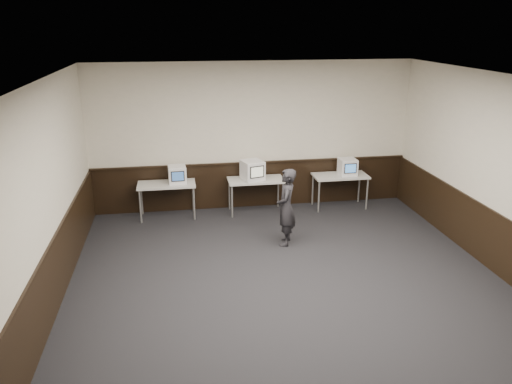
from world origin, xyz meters
TOP-DOWN VIEW (x-y plane):
  - floor at (0.00, 0.00)m, footprint 8.00×8.00m
  - ceiling at (0.00, 0.00)m, footprint 8.00×8.00m
  - back_wall at (0.00, 4.00)m, footprint 7.00×0.00m
  - left_wall at (-3.50, 0.00)m, footprint 0.00×8.00m
  - wainscot_back at (0.00, 3.98)m, footprint 6.98×0.04m
  - wainscot_left at (-3.48, 0.00)m, footprint 0.04×7.98m
  - wainscot_right at (3.48, 0.00)m, footprint 0.04×7.98m
  - wainscot_rail at (0.00, 3.96)m, footprint 6.98×0.06m
  - desk_left at (-1.90, 3.60)m, footprint 1.20×0.60m
  - desk_center at (0.00, 3.60)m, footprint 1.20×0.60m
  - desk_right at (1.90, 3.60)m, footprint 1.20×0.60m
  - emac_left at (-1.67, 3.61)m, footprint 0.39×0.41m
  - emac_center at (-0.07, 3.57)m, footprint 0.53×0.54m
  - emac_right at (2.05, 3.59)m, footprint 0.37×0.40m
  - person at (0.29, 1.87)m, footprint 0.49×0.61m

SIDE VIEW (x-z plane):
  - floor at x=0.00m, z-range 0.00..0.00m
  - wainscot_back at x=0.00m, z-range 0.00..1.00m
  - wainscot_left at x=-3.48m, z-range 0.00..1.00m
  - wainscot_right at x=3.48m, z-range 0.00..1.00m
  - desk_left at x=-1.90m, z-range 0.30..1.05m
  - desk_center at x=0.00m, z-range 0.30..1.05m
  - desk_right at x=1.90m, z-range 0.30..1.05m
  - person at x=0.29m, z-range 0.00..1.46m
  - emac_left at x=-1.67m, z-range 0.75..1.12m
  - emac_right at x=2.05m, z-range 0.75..1.12m
  - emac_center at x=-0.07m, z-range 0.75..1.17m
  - wainscot_rail at x=0.00m, z-range 1.00..1.04m
  - back_wall at x=0.00m, z-range -1.90..5.10m
  - left_wall at x=-3.50m, z-range -2.40..5.60m
  - ceiling at x=0.00m, z-range 3.20..3.20m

